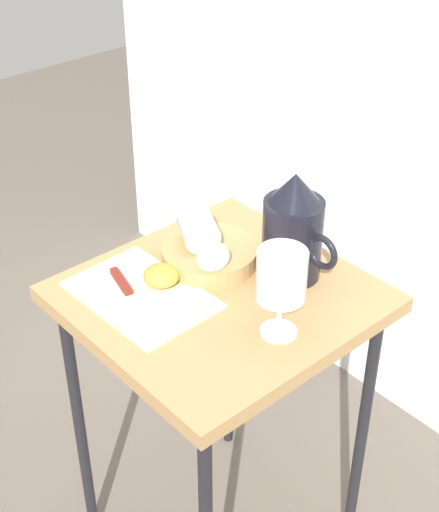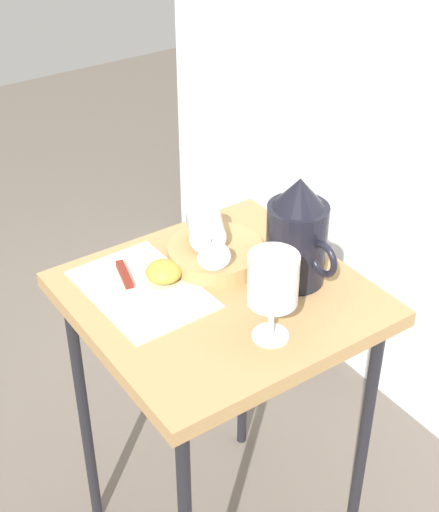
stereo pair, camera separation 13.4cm
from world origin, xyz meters
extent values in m
cube|color=#AD8451|center=(0.00, 0.00, 0.69)|extent=(0.49, 0.51, 0.03)
cylinder|color=black|center=(-0.21, -0.21, 0.34)|extent=(0.02, 0.02, 0.68)
cylinder|color=black|center=(-0.21, 0.21, 0.34)|extent=(0.02, 0.02, 0.68)
cylinder|color=black|center=(0.21, 0.21, 0.34)|extent=(0.02, 0.02, 0.68)
cube|color=beige|center=(-0.09, -0.11, 0.71)|extent=(0.27, 0.19, 0.00)
cylinder|color=tan|center=(-0.09, 0.05, 0.72)|extent=(0.19, 0.19, 0.03)
cylinder|color=black|center=(0.04, 0.14, 0.78)|extent=(0.11, 0.11, 0.16)
cylinder|color=#B23819|center=(0.04, 0.14, 0.75)|extent=(0.10, 0.10, 0.09)
cone|color=black|center=(0.04, 0.14, 0.89)|extent=(0.10, 0.10, 0.06)
torus|color=black|center=(0.12, 0.14, 0.79)|extent=(0.07, 0.01, 0.07)
cylinder|color=silver|center=(0.15, 0.00, 0.71)|extent=(0.06, 0.06, 0.00)
cylinder|color=silver|center=(0.15, 0.00, 0.75)|extent=(0.01, 0.01, 0.07)
cylinder|color=silver|center=(0.15, 0.00, 0.83)|extent=(0.08, 0.08, 0.09)
cylinder|color=#B23819|center=(0.15, 0.00, 0.81)|extent=(0.07, 0.07, 0.04)
cylinder|color=silver|center=(-0.11, 0.04, 0.78)|extent=(0.10, 0.10, 0.07)
cylinder|color=silver|center=(-0.05, 0.01, 0.78)|extent=(0.06, 0.04, 0.01)
cylinder|color=silver|center=(-0.02, 0.00, 0.78)|extent=(0.03, 0.06, 0.06)
ellipsoid|color=#B29938|center=(-0.09, -0.07, 0.73)|extent=(0.07, 0.07, 0.04)
cube|color=silver|center=(-0.03, -0.15, 0.71)|extent=(0.14, 0.05, 0.00)
cube|color=maroon|center=(-0.13, -0.12, 0.72)|extent=(0.09, 0.04, 0.01)
camera|label=1|loc=(0.84, -0.74, 1.54)|focal=53.35mm
camera|label=2|loc=(0.92, -0.63, 1.54)|focal=53.35mm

